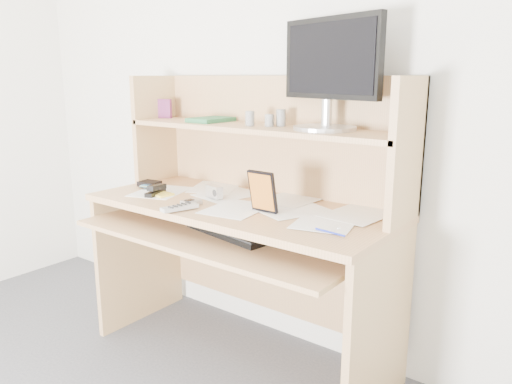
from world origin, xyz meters
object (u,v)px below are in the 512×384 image
Objects in this scene: game_case at (263,192)px; keyboard at (231,231)px; desk at (250,212)px; monitor at (330,70)px; tv_remote at (180,208)px.

keyboard is at bearing -159.87° from game_case.
desk is 0.21m from keyboard.
monitor is (0.28, 0.31, 0.66)m from keyboard.
desk reaches higher than game_case.
game_case is (0.18, -0.15, 0.15)m from desk.
monitor reaches higher than desk.
game_case is at bearing -103.01° from monitor.
game_case reaches higher than tv_remote.
game_case is 0.34× the size of monitor.
tv_remote is 0.31× the size of monitor.
keyboard is 0.78m from monitor.
tv_remote is at bearing -119.99° from monitor.
desk is 0.35m from tv_remote.
desk reaches higher than tv_remote.
desk is 0.71m from monitor.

